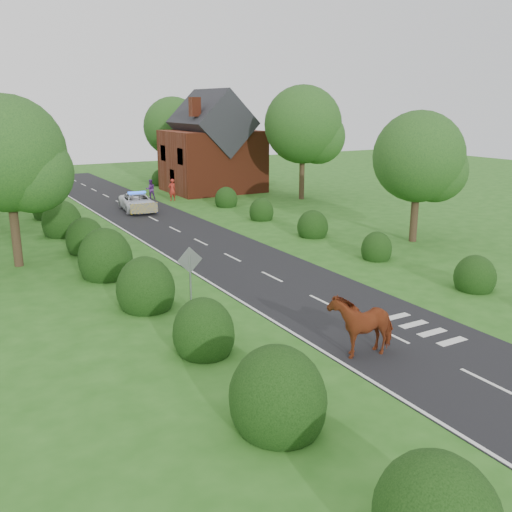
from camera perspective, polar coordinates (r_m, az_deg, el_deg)
ground at (r=23.65m, az=6.70°, el=-4.59°), size 120.00×120.00×0.00m
road at (r=36.30m, az=-7.53°, el=2.35°), size 6.00×70.00×0.02m
road_markings at (r=33.84m, az=-8.67°, el=1.41°), size 4.96×70.00×0.01m
hedgerow_left at (r=31.11m, az=-16.31°, el=1.13°), size 2.75×50.41×3.00m
hedgerow_right at (r=36.00m, az=4.56°, el=3.21°), size 2.10×45.78×2.10m
tree_left_a at (r=29.98m, az=-23.11°, el=8.95°), size 5.74×5.60×8.38m
tree_right_a at (r=34.32m, az=16.36°, el=9.16°), size 5.33×5.20×7.56m
tree_right_b at (r=48.40m, az=5.11°, el=12.65°), size 6.56×6.40×9.40m
tree_right_c at (r=60.14m, az=-7.98°, el=12.46°), size 6.15×6.00×8.58m
road_sign at (r=22.40m, az=-6.62°, el=-1.27°), size 1.06×0.08×2.53m
house at (r=53.16m, az=-4.42°, el=10.56°), size 8.00×7.40×9.17m
cow at (r=19.00m, az=10.52°, el=-7.04°), size 2.48×1.47×1.69m
police_van at (r=44.15m, az=-11.78°, el=5.29°), size 2.77×5.04×1.47m
pedestrian_red at (r=48.28m, az=-8.38°, el=6.56°), size 0.71×0.51×1.84m
pedestrian_purple at (r=49.50m, az=-10.51°, el=6.59°), size 0.88×0.72×1.68m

